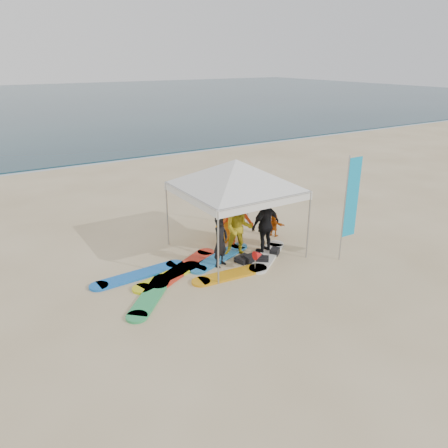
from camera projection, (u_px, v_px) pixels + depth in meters
ground at (287, 291)px, 11.99m from camera, size 120.00×120.00×0.00m
ocean at (4, 103)px, 59.49m from camera, size 160.00×84.00×0.08m
shoreline_foam at (94, 163)px, 26.40m from camera, size 160.00×1.20×0.01m
person_black_a at (221, 242)px, 13.15m from camera, size 0.69×0.60×1.59m
person_yellow at (239, 229)px, 13.80m from camera, size 1.13×1.06×1.86m
person_orange_a at (237, 220)px, 14.56m from camera, size 1.37×1.13×1.84m
person_black_b at (265, 225)px, 14.00m from camera, size 1.17×0.59×1.92m
person_orange_b at (227, 218)px, 14.91m from camera, size 0.89×0.64×1.69m
person_seated at (274, 225)px, 15.52m from camera, size 0.53×0.80×0.83m
canopy_tent at (236, 160)px, 13.37m from camera, size 4.65×4.65×3.51m
feather_flag at (351, 199)px, 13.24m from camera, size 0.57×0.04×3.34m
marker_pennant at (259, 255)px, 12.99m from camera, size 0.28×0.28×0.64m
gear_pile at (256, 258)px, 13.73m from camera, size 1.66×0.86×0.22m
surfboard_spread at (194, 271)px, 13.01m from camera, size 6.18×2.80×0.07m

